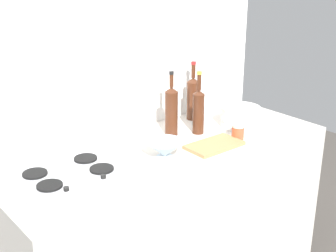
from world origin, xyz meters
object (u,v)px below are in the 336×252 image
wine_bottle_mid_right (171,110)px  mixing_bowl (165,149)px  wine_bottle_mid_left (193,97)px  condiment_jar_front (238,132)px  plate_stack (240,116)px  stovetop_hob (69,174)px  cutting_board (214,145)px  wine_bottle_leftmost (198,110)px

wine_bottle_mid_right → mixing_bowl: size_ratio=1.92×
wine_bottle_mid_left → condiment_jar_front: size_ratio=4.31×
plate_stack → wine_bottle_mid_right: wine_bottle_mid_right is taller
plate_stack → stovetop_hob: bearing=178.1°
stovetop_hob → wine_bottle_mid_left: wine_bottle_mid_left is taller
wine_bottle_mid_right → cutting_board: wine_bottle_mid_right is taller
stovetop_hob → wine_bottle_leftmost: wine_bottle_leftmost is taller
wine_bottle_mid_right → condiment_jar_front: wine_bottle_mid_right is taller
plate_stack → wine_bottle_mid_left: (-0.13, 0.27, 0.08)m
wine_bottle_mid_left → mixing_bowl: size_ratio=1.89×
wine_bottle_mid_right → mixing_bowl: 0.33m
mixing_bowl → stovetop_hob: bearing=166.4°
wine_bottle_leftmost → condiment_jar_front: size_ratio=4.32×
wine_bottle_mid_right → wine_bottle_mid_left: bearing=24.1°
wine_bottle_leftmost → mixing_bowl: 0.40m
mixing_bowl → condiment_jar_front: (0.47, -0.05, -0.01)m
stovetop_hob → mixing_bowl: bearing=-13.6°
wine_bottle_mid_left → cutting_board: 0.46m
stovetop_hob → cutting_board: stovetop_hob is taller
wine_bottle_leftmost → wine_bottle_mid_right: 0.15m
plate_stack → wine_bottle_mid_right: 0.43m
wine_bottle_leftmost → wine_bottle_mid_left: bearing=55.5°
cutting_board → mixing_bowl: bearing=169.8°
plate_stack → wine_bottle_mid_right: size_ratio=0.65×
wine_bottle_leftmost → condiment_jar_front: bearing=-62.0°
stovetop_hob → wine_bottle_leftmost: size_ratio=1.45×
wine_bottle_mid_right → cutting_board: size_ratio=1.21×
stovetop_hob → plate_stack: size_ratio=2.18×
stovetop_hob → wine_bottle_leftmost: bearing=2.6°
condiment_jar_front → plate_stack: bearing=39.2°
stovetop_hob → plate_stack: (1.09, -0.04, 0.05)m
plate_stack → wine_bottle_mid_right: (-0.40, 0.15, 0.08)m
stovetop_hob → wine_bottle_leftmost: 0.83m
stovetop_hob → mixing_bowl: (0.46, -0.11, 0.03)m
wine_bottle_mid_left → cutting_board: bearing=-117.2°
condiment_jar_front → cutting_board: 0.18m
stovetop_hob → mixing_bowl: 0.48m
stovetop_hob → cutting_board: (0.75, -0.16, -0.00)m
wine_bottle_mid_left → wine_bottle_mid_right: size_ratio=0.98×
wine_bottle_mid_left → mixing_bowl: (-0.49, -0.34, -0.09)m
plate_stack → condiment_jar_front: plate_stack is taller
mixing_bowl → condiment_jar_front: bearing=-6.4°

